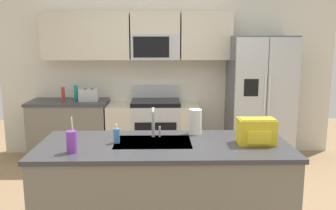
{
  "coord_description": "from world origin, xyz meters",
  "views": [
    {
      "loc": [
        -0.11,
        -3.51,
        1.81
      ],
      "look_at": [
        -0.02,
        0.6,
        1.05
      ],
      "focal_mm": 38.46,
      "sensor_mm": 36.0,
      "label": 1
    }
  ],
  "objects_px": {
    "toaster": "(89,95)",
    "pepper_mill": "(63,94)",
    "backpack": "(256,131)",
    "range_oven": "(153,130)",
    "sink_faucet": "(154,120)",
    "refrigerator": "(259,99)",
    "paper_towel_roll": "(195,122)",
    "soap_dispenser": "(116,135)",
    "bottle_teal": "(76,93)",
    "drink_cup_purple": "(72,142)"
  },
  "relations": [
    {
      "from": "pepper_mill",
      "to": "paper_towel_roll",
      "type": "height_order",
      "value": "paper_towel_roll"
    },
    {
      "from": "bottle_teal",
      "to": "paper_towel_roll",
      "type": "bearing_deg",
      "value": -50.88
    },
    {
      "from": "refrigerator",
      "to": "sink_faucet",
      "type": "height_order",
      "value": "refrigerator"
    },
    {
      "from": "refrigerator",
      "to": "paper_towel_roll",
      "type": "distance_m",
      "value": 2.18
    },
    {
      "from": "sink_faucet",
      "to": "paper_towel_roll",
      "type": "relative_size",
      "value": 1.17
    },
    {
      "from": "range_oven",
      "to": "backpack",
      "type": "height_order",
      "value": "backpack"
    },
    {
      "from": "toaster",
      "to": "paper_towel_roll",
      "type": "relative_size",
      "value": 1.17
    },
    {
      "from": "soap_dispenser",
      "to": "paper_towel_roll",
      "type": "height_order",
      "value": "paper_towel_roll"
    },
    {
      "from": "range_oven",
      "to": "toaster",
      "type": "bearing_deg",
      "value": -176.83
    },
    {
      "from": "bottle_teal",
      "to": "paper_towel_roll",
      "type": "distance_m",
      "value": 2.54
    },
    {
      "from": "sink_faucet",
      "to": "soap_dispenser",
      "type": "relative_size",
      "value": 1.66
    },
    {
      "from": "refrigerator",
      "to": "sink_faucet",
      "type": "relative_size",
      "value": 6.56
    },
    {
      "from": "pepper_mill",
      "to": "toaster",
      "type": "bearing_deg",
      "value": -7.29
    },
    {
      "from": "toaster",
      "to": "soap_dispenser",
      "type": "height_order",
      "value": "toaster"
    },
    {
      "from": "pepper_mill",
      "to": "sink_faucet",
      "type": "relative_size",
      "value": 0.71
    },
    {
      "from": "bottle_teal",
      "to": "paper_towel_roll",
      "type": "relative_size",
      "value": 0.94
    },
    {
      "from": "bottle_teal",
      "to": "soap_dispenser",
      "type": "height_order",
      "value": "bottle_teal"
    },
    {
      "from": "refrigerator",
      "to": "sink_faucet",
      "type": "xyz_separation_m",
      "value": [
        -1.53,
        -1.99,
        0.14
      ]
    },
    {
      "from": "bottle_teal",
      "to": "pepper_mill",
      "type": "bearing_deg",
      "value": -164.8
    },
    {
      "from": "pepper_mill",
      "to": "backpack",
      "type": "bearing_deg",
      "value": -44.77
    },
    {
      "from": "refrigerator",
      "to": "bottle_teal",
      "type": "height_order",
      "value": "refrigerator"
    },
    {
      "from": "bottle_teal",
      "to": "soap_dispenser",
      "type": "xyz_separation_m",
      "value": [
        0.88,
        -2.28,
        -0.04
      ]
    },
    {
      "from": "paper_towel_roll",
      "to": "soap_dispenser",
      "type": "bearing_deg",
      "value": -157.38
    },
    {
      "from": "drink_cup_purple",
      "to": "soap_dispenser",
      "type": "bearing_deg",
      "value": 38.86
    },
    {
      "from": "refrigerator",
      "to": "drink_cup_purple",
      "type": "xyz_separation_m",
      "value": [
        -2.19,
        -2.42,
        0.07
      ]
    },
    {
      "from": "drink_cup_purple",
      "to": "paper_towel_roll",
      "type": "distance_m",
      "value": 1.2
    },
    {
      "from": "range_oven",
      "to": "sink_faucet",
      "type": "distance_m",
      "value": 2.16
    },
    {
      "from": "refrigerator",
      "to": "drink_cup_purple",
      "type": "bearing_deg",
      "value": -132.12
    },
    {
      "from": "pepper_mill",
      "to": "soap_dispenser",
      "type": "xyz_separation_m",
      "value": [
        1.06,
        -2.23,
        -0.03
      ]
    },
    {
      "from": "refrigerator",
      "to": "drink_cup_purple",
      "type": "relative_size",
      "value": 6.2
    },
    {
      "from": "range_oven",
      "to": "soap_dispenser",
      "type": "height_order",
      "value": "range_oven"
    },
    {
      "from": "toaster",
      "to": "pepper_mill",
      "type": "bearing_deg",
      "value": 172.71
    },
    {
      "from": "bottle_teal",
      "to": "backpack",
      "type": "distance_m",
      "value": 3.14
    },
    {
      "from": "toaster",
      "to": "bottle_teal",
      "type": "relative_size",
      "value": 1.24
    },
    {
      "from": "pepper_mill",
      "to": "soap_dispenser",
      "type": "bearing_deg",
      "value": -64.59
    },
    {
      "from": "sink_faucet",
      "to": "soap_dispenser",
      "type": "bearing_deg",
      "value": -152.89
    },
    {
      "from": "refrigerator",
      "to": "sink_faucet",
      "type": "distance_m",
      "value": 2.52
    },
    {
      "from": "bottle_teal",
      "to": "sink_faucet",
      "type": "xyz_separation_m",
      "value": [
        1.21,
        -2.11,
        0.06
      ]
    },
    {
      "from": "paper_towel_roll",
      "to": "pepper_mill",
      "type": "bearing_deg",
      "value": 132.84
    },
    {
      "from": "range_oven",
      "to": "paper_towel_roll",
      "type": "bearing_deg",
      "value": -76.95
    },
    {
      "from": "range_oven",
      "to": "sink_faucet",
      "type": "relative_size",
      "value": 4.82
    },
    {
      "from": "bottle_teal",
      "to": "soap_dispenser",
      "type": "bearing_deg",
      "value": -68.9
    },
    {
      "from": "range_oven",
      "to": "sink_faucet",
      "type": "height_order",
      "value": "sink_faucet"
    },
    {
      "from": "bottle_teal",
      "to": "sink_faucet",
      "type": "height_order",
      "value": "sink_faucet"
    },
    {
      "from": "range_oven",
      "to": "drink_cup_purple",
      "type": "distance_m",
      "value": 2.63
    },
    {
      "from": "sink_faucet",
      "to": "soap_dispenser",
      "type": "distance_m",
      "value": 0.38
    },
    {
      "from": "drink_cup_purple",
      "to": "bottle_teal",
      "type": "bearing_deg",
      "value": 102.17
    },
    {
      "from": "paper_towel_roll",
      "to": "bottle_teal",
      "type": "bearing_deg",
      "value": 129.12
    },
    {
      "from": "toaster",
      "to": "soap_dispenser",
      "type": "xyz_separation_m",
      "value": [
        0.67,
        -2.18,
        -0.02
      ]
    },
    {
      "from": "sink_faucet",
      "to": "range_oven",
      "type": "bearing_deg",
      "value": 91.33
    }
  ]
}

